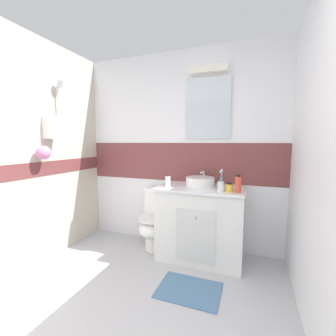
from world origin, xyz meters
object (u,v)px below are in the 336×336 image
(hair_gel_jar, at_px, (229,187))
(toothbrush_cup, at_px, (221,185))
(soap_dispenser, at_px, (168,182))
(sink_basin, at_px, (200,181))
(shampoo_bottle_tall, at_px, (238,184))
(toilet, at_px, (156,221))

(hair_gel_jar, bearing_deg, toothbrush_cup, -163.77)
(soap_dispenser, bearing_deg, hair_gel_jar, 0.82)
(sink_basin, relative_size, toothbrush_cup, 1.59)
(toothbrush_cup, height_order, soap_dispenser, toothbrush_cup)
(toothbrush_cup, bearing_deg, soap_dispenser, 178.63)
(hair_gel_jar, bearing_deg, shampoo_bottle_tall, -11.47)
(soap_dispenser, bearing_deg, shampoo_bottle_tall, -0.63)
(sink_basin, distance_m, hair_gel_jar, 0.39)
(toothbrush_cup, distance_m, soap_dispenser, 0.59)
(sink_basin, distance_m, shampoo_bottle_tall, 0.48)
(sink_basin, bearing_deg, hair_gel_jar, -28.58)
(sink_basin, height_order, toothbrush_cup, toothbrush_cup)
(toilet, xyz_separation_m, hair_gel_jar, (0.92, -0.19, 0.53))
(shampoo_bottle_tall, xyz_separation_m, hair_gel_jar, (-0.09, 0.02, -0.04))
(toothbrush_cup, bearing_deg, sink_basin, 141.22)
(sink_basin, bearing_deg, soap_dispenser, -148.94)
(sink_basin, distance_m, toothbrush_cup, 0.34)
(sink_basin, bearing_deg, shampoo_bottle_tall, -25.41)
(toothbrush_cup, xyz_separation_m, shampoo_bottle_tall, (0.17, 0.01, 0.02))
(toilet, relative_size, toothbrush_cup, 3.29)
(toothbrush_cup, relative_size, hair_gel_jar, 2.42)
(sink_basin, xyz_separation_m, hair_gel_jar, (0.35, -0.19, -0.01))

